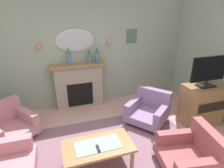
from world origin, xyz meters
name	(u,v)px	position (x,y,z in m)	size (l,w,h in m)	color
floor	(119,166)	(0.00, 0.00, -0.05)	(6.43, 5.83, 0.10)	#C6938E
wall_back	(86,49)	(0.00, 2.47, 1.48)	(6.43, 0.10, 2.95)	#93A393
patterned_rug	(115,155)	(0.00, 0.20, 0.01)	(3.20, 2.40, 0.01)	#7F5B6B
fireplace	(79,86)	(-0.27, 2.24, 0.57)	(1.36, 0.36, 1.16)	gray
mantel_vase_right	(69,56)	(-0.47, 2.22, 1.38)	(0.10, 0.10, 0.43)	#4C7093
mantel_vase_centre	(89,55)	(0.03, 2.22, 1.36)	(0.10, 0.10, 0.38)	#4C7093
mantel_vase_left	(97,55)	(0.23, 2.22, 1.36)	(0.10, 0.10, 0.40)	#4C7093
wall_mirror	(75,40)	(-0.27, 2.39, 1.71)	(0.96, 0.06, 0.56)	#B2BCC6
wall_sconce_left	(38,45)	(-1.12, 2.34, 1.66)	(0.14, 0.14, 0.14)	#D17066
wall_sconce_right	(109,41)	(0.58, 2.34, 1.66)	(0.14, 0.14, 0.14)	#D17066
framed_picture	(132,36)	(1.23, 2.40, 1.75)	(0.28, 0.03, 0.36)	#4C6B56
coffee_table	(98,148)	(-0.33, 0.06, 0.38)	(1.10, 0.60, 0.45)	olive
tv_remote	(98,149)	(-0.35, -0.04, 0.45)	(0.04, 0.16, 0.02)	black
armchair_by_coffee_table	(149,109)	(1.11, 1.02, 0.31)	(1.14, 1.14, 0.71)	gray
armchair_beside_couch	(192,153)	(1.07, -0.44, 0.31)	(0.95, 0.94, 0.71)	#934C51
armchair_in_corner	(8,124)	(-1.84, 1.38, 0.31)	(1.13, 1.13, 0.71)	#B77A84
tv_cabinet	(201,105)	(2.16, 0.60, 0.45)	(0.80, 0.57, 0.90)	olive
tv_flatscreen	(209,71)	(2.16, 0.58, 1.25)	(0.84, 0.24, 0.65)	black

